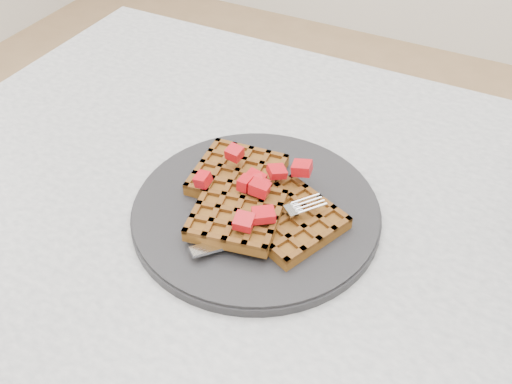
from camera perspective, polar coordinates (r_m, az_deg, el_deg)
table at (r=0.81m, az=5.34°, el=-8.61°), size 1.20×0.80×0.75m
plate at (r=0.72m, az=0.00°, el=-1.89°), size 0.31×0.31×0.02m
waffles at (r=0.70m, az=-0.13°, el=-0.96°), size 0.22×0.19×0.03m
strawberry_pile at (r=0.69m, az=0.00°, el=0.87°), size 0.15×0.15×0.02m
fork at (r=0.67m, az=1.27°, el=-3.74°), size 0.13×0.16×0.02m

